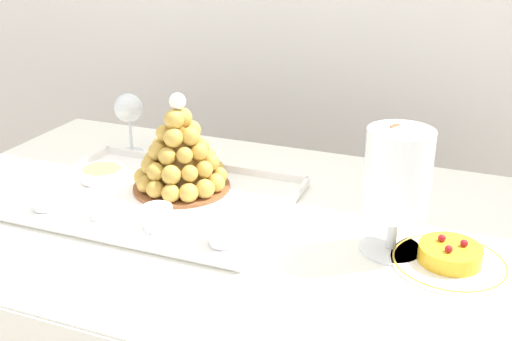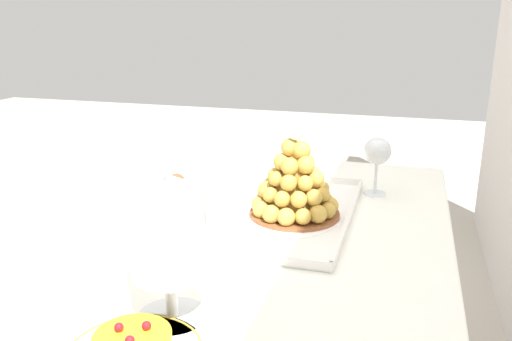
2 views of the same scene
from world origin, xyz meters
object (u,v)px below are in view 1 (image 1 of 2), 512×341
dessert_cup_centre (158,218)px  wine_glass (129,110)px  croquembouche (180,155)px  dessert_cup_mid_right (224,232)px  serving_tray (161,200)px  macaron_goblet (398,174)px  dessert_cup_mid_left (102,207)px  dessert_cup_left (45,196)px  fruit_tart_plate (449,258)px  creme_brulee_ramekin (102,173)px

dessert_cup_centre → wine_glass: bearing=128.7°
croquembouche → dessert_cup_mid_right: (0.19, -0.19, -0.06)m
serving_tray → wine_glass: size_ratio=3.48×
macaron_goblet → wine_glass: bearing=160.1°
wine_glass → dessert_cup_mid_left: bearing=-66.5°
croquembouche → dessert_cup_left: (-0.22, -0.19, -0.06)m
dessert_cup_centre → fruit_tart_plate: dessert_cup_centre is taller
dessert_cup_mid_left → dessert_cup_centre: (0.13, -0.00, -0.00)m
serving_tray → fruit_tart_plate: size_ratio=2.68×
dessert_cup_centre → macaron_goblet: size_ratio=0.24×
macaron_goblet → fruit_tart_plate: (0.11, -0.01, -0.14)m
serving_tray → dessert_cup_mid_right: 0.25m
dessert_cup_mid_left → dessert_cup_mid_right: dessert_cup_mid_left is taller
dessert_cup_mid_left → fruit_tart_plate: size_ratio=0.24×
wine_glass → serving_tray: bearing=-47.0°
fruit_tart_plate → dessert_cup_mid_left: bearing=-172.9°
dessert_cup_mid_left → dessert_cup_centre: bearing=-0.5°
croquembouche → fruit_tart_plate: bearing=-9.7°
creme_brulee_ramekin → fruit_tart_plate: 0.80m
dessert_cup_centre → wine_glass: size_ratio=0.38×
dessert_cup_mid_right → macaron_goblet: 0.34m
wine_glass → dessert_cup_left: bearing=-86.7°
dessert_cup_mid_left → dessert_cup_centre: dessert_cup_mid_left is taller
creme_brulee_ramekin → wine_glass: bearing=102.4°
fruit_tart_plate → wine_glass: bearing=161.8°
serving_tray → macaron_goblet: bearing=-2.5°
serving_tray → fruit_tart_plate: bearing=-3.1°
dessert_cup_left → creme_brulee_ramekin: dessert_cup_left is taller
macaron_goblet → dessert_cup_centre: bearing=-167.6°
dessert_cup_left → wine_glass: size_ratio=0.36×
fruit_tart_plate → croquembouche: bearing=170.3°
dessert_cup_left → serving_tray: bearing=31.1°
serving_tray → dessert_cup_mid_left: dessert_cup_mid_left is taller
dessert_cup_mid_right → dessert_cup_left: bearing=-179.9°
dessert_cup_centre → dessert_cup_mid_right: 0.15m
fruit_tart_plate → wine_glass: wine_glass is taller
dessert_cup_mid_right → macaron_goblet: macaron_goblet is taller
croquembouche → dessert_cup_mid_left: (-0.09, -0.19, -0.06)m
croquembouche → macaron_goblet: (0.49, -0.09, 0.07)m
serving_tray → croquembouche: 0.11m
creme_brulee_ramekin → fruit_tart_plate: fruit_tart_plate is taller
dessert_cup_mid_left → wine_glass: (-0.16, 0.36, 0.09)m
dessert_cup_centre → dessert_cup_left: bearing=-178.9°
dessert_cup_mid_right → dessert_cup_centre: bearing=178.1°
creme_brulee_ramekin → croquembouche: bearing=6.1°
croquembouche → creme_brulee_ramekin: bearing=-173.9°
creme_brulee_ramekin → macaron_goblet: bearing=-5.8°
dessert_cup_left → dessert_cup_centre: dessert_cup_left is taller
macaron_goblet → serving_tray: bearing=177.5°
dessert_cup_mid_right → creme_brulee_ramekin: 0.43m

